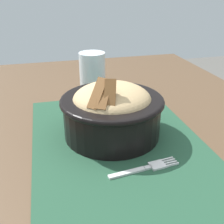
% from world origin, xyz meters
% --- Properties ---
extents(table, '(1.29, 0.81, 0.71)m').
position_xyz_m(table, '(0.00, 0.00, 0.64)').
color(table, '#4C3826').
rests_on(table, ground_plane).
extents(placemat, '(0.48, 0.33, 0.00)m').
position_xyz_m(placemat, '(-0.00, -0.03, 0.71)').
color(placemat, '#1E422D').
rests_on(placemat, table).
extents(bowl, '(0.20, 0.20, 0.13)m').
position_xyz_m(bowl, '(-0.04, -0.03, 0.77)').
color(bowl, black).
rests_on(bowl, placemat).
extents(fork, '(0.03, 0.13, 0.00)m').
position_xyz_m(fork, '(0.09, -0.00, 0.72)').
color(fork, silver).
rests_on(fork, placemat).
extents(drinking_glass, '(0.07, 0.07, 0.11)m').
position_xyz_m(drinking_glass, '(-0.31, -0.02, 0.76)').
color(drinking_glass, silver).
rests_on(drinking_glass, table).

